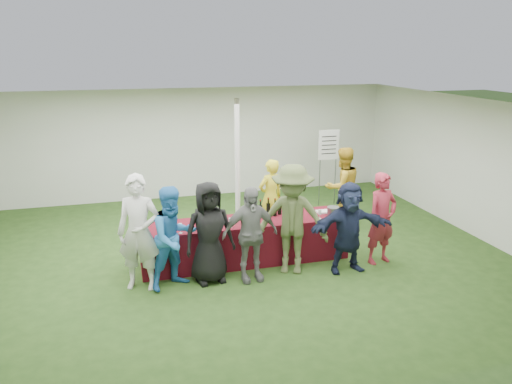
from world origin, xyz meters
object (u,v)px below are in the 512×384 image
object	(u,v)px
wine_list_sign	(329,151)
customer_4	(292,220)
customer_2	(209,233)
dump_bucket	(333,212)
customer_1	(174,238)
staff_pourer	(271,197)
customer_3	(250,234)
serving_table	(245,241)
staff_back	(342,187)
customer_0	(139,233)
customer_5	(349,227)
customer_6	(382,218)

from	to	relation	value
wine_list_sign	customer_4	xyz separation A→B (m)	(-2.06, -3.31, -0.39)
wine_list_sign	customer_2	world-z (taller)	wine_list_sign
dump_bucket	customer_1	distance (m)	2.88
staff_pourer	customer_3	world-z (taller)	customer_3
serving_table	staff_back	distance (m)	2.77
customer_1	customer_4	world-z (taller)	customer_4
staff_pourer	customer_4	xyz separation A→B (m)	(-0.19, -1.82, 0.16)
customer_0	customer_1	bearing A→B (deg)	8.96
wine_list_sign	customer_4	distance (m)	3.92
customer_1	customer_5	bearing A→B (deg)	-29.00
customer_2	customer_5	distance (m)	2.30
wine_list_sign	staff_pourer	world-z (taller)	wine_list_sign
staff_pourer	customer_1	xyz separation A→B (m)	(-2.13, -1.83, 0.05)
customer_3	customer_5	xyz separation A→B (m)	(1.66, -0.10, -0.01)
customer_0	serving_table	bearing A→B (deg)	36.37
staff_pourer	customer_4	size ratio (longest dim) A/B	0.83
wine_list_sign	customer_3	bearing A→B (deg)	-129.36
customer_2	customer_5	world-z (taller)	customer_2
serving_table	customer_3	world-z (taller)	customer_3
dump_bucket	staff_pourer	size ratio (longest dim) A/B	0.14
serving_table	customer_2	size ratio (longest dim) A/B	2.18
serving_table	customer_1	world-z (taller)	customer_1
customer_4	customer_1	bearing A→B (deg)	-155.28
dump_bucket	staff_pourer	bearing A→B (deg)	117.37
wine_list_sign	customer_4	world-z (taller)	customer_4
serving_table	customer_6	distance (m)	2.40
wine_list_sign	staff_pourer	bearing A→B (deg)	-141.42
customer_3	customer_5	distance (m)	1.66
customer_0	customer_6	xyz separation A→B (m)	(4.07, -0.12, -0.11)
serving_table	customer_5	bearing A→B (deg)	-28.56
customer_5	wine_list_sign	bearing A→B (deg)	71.46
customer_1	customer_6	world-z (taller)	customer_1
customer_3	customer_4	size ratio (longest dim) A/B	0.85
wine_list_sign	customer_6	distance (m)	3.41
wine_list_sign	staff_pourer	xyz separation A→B (m)	(-1.87, -1.49, -0.55)
dump_bucket	customer_0	world-z (taller)	customer_0
serving_table	customer_2	xyz separation A→B (m)	(-0.74, -0.61, 0.45)
wine_list_sign	customer_1	size ratio (longest dim) A/B	1.10
dump_bucket	customer_0	distance (m)	3.38
dump_bucket	customer_1	size ratio (longest dim) A/B	0.13
staff_back	customer_1	distance (m)	4.18
customer_4	customer_5	world-z (taller)	customer_4
customer_6	customer_1	bearing A→B (deg)	166.25
customer_3	customer_5	size ratio (longest dim) A/B	1.02
wine_list_sign	staff_back	distance (m)	1.51
dump_bucket	customer_4	xyz separation A→B (m)	(-0.92, -0.42, 0.08)
customer_2	customer_4	size ratio (longest dim) A/B	0.89
dump_bucket	customer_2	distance (m)	2.32
dump_bucket	wine_list_sign	distance (m)	3.15
customer_3	serving_table	bearing A→B (deg)	77.52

